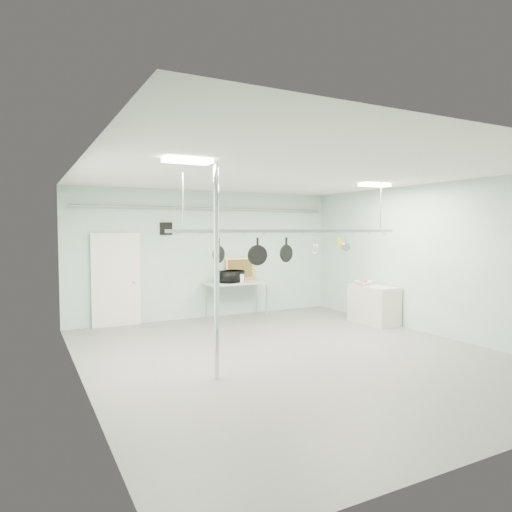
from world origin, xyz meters
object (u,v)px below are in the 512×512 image
side_cabinet (374,305)px  skillet_mid (257,251)px  pot_rack (293,229)px  fruit_bowl (363,283)px  coffee_canister (241,278)px  prep_table (237,285)px  skillet_right (286,250)px  chrome_pole (216,272)px  microwave (232,276)px  skillet_left (219,250)px

side_cabinet → skillet_mid: (-3.69, -1.10, 1.39)m
pot_rack → fruit_bowl: size_ratio=12.14×
pot_rack → coffee_canister: 3.40m
prep_table → pot_rack: pot_rack is taller
prep_table → fruit_bowl: fruit_bowl is taller
pot_rack → coffee_canister: bearing=81.7°
coffee_canister → fruit_bowl: 2.99m
fruit_bowl → skillet_mid: skillet_mid is taller
side_cabinet → skillet_right: bearing=-160.5°
chrome_pole → microwave: size_ratio=5.83×
fruit_bowl → skillet_mid: 3.94m
side_cabinet → fruit_bowl: fruit_bowl is taller
prep_table → fruit_bowl: (2.45, -1.95, 0.12)m
microwave → pot_rack: bearing=64.1°
fruit_bowl → skillet_right: size_ratio=0.87×
chrome_pole → skillet_left: 1.03m
microwave → skillet_left: (-1.72, -3.23, 0.83)m
side_cabinet → pot_rack: 3.62m
prep_table → pot_rack: size_ratio=0.33×
side_cabinet → coffee_canister: (-2.49, 2.05, 0.56)m
microwave → skillet_left: bearing=40.3°
skillet_right → prep_table: bearing=64.4°
side_cabinet → fruit_bowl: size_ratio=3.03×
skillet_left → microwave: bearing=34.9°
skillet_left → skillet_right: (1.33, 0.00, -0.02)m
prep_table → skillet_right: size_ratio=3.52×
skillet_mid → chrome_pole: bearing=-130.7°
skillet_mid → skillet_right: same height
fruit_bowl → skillet_mid: size_ratio=0.82×
prep_table → fruit_bowl: bearing=-38.5°
chrome_pole → coffee_canister: 4.72m
skillet_right → side_cabinet: bearing=3.4°
chrome_pole → pot_rack: (1.90, 0.90, 0.63)m
fruit_bowl → skillet_left: 4.63m
pot_rack → microwave: bearing=85.8°
fruit_bowl → skillet_mid: bearing=-159.3°
skillet_left → skillet_mid: (0.74, 0.00, -0.04)m
skillet_right → skillet_left: bearing=163.8°
side_cabinet → microwave: size_ratio=2.19×
skillet_right → skillet_mid: bearing=163.8°
pot_rack → fruit_bowl: 3.40m
side_cabinet → pot_rack: (-2.95, -1.10, 1.78)m
prep_table → pot_rack: 3.61m
skillet_mid → skillet_left: bearing=-168.6°
microwave → fruit_bowl: (2.61, -1.88, -0.11)m
prep_table → skillet_right: skillet_right is taller
chrome_pole → coffee_canister: bearing=59.8°
prep_table → coffee_canister: (0.06, -0.15, 0.18)m
side_cabinet → coffee_canister: size_ratio=5.59×
fruit_bowl → skillet_left: (-4.33, -1.35, 0.93)m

